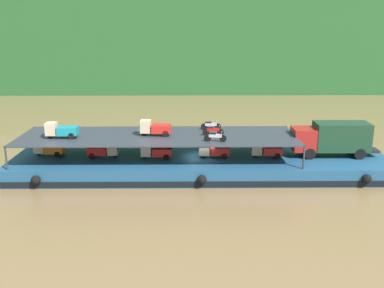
{
  "coord_description": "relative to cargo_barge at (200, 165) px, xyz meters",
  "views": [
    {
      "loc": [
        -1.15,
        -37.04,
        13.0
      ],
      "look_at": [
        -0.76,
        0.0,
        2.7
      ],
      "focal_mm": 40.05,
      "sensor_mm": 36.0,
      "label": 1
    }
  ],
  "objects": [
    {
      "name": "mini_truck_upper_stern",
      "position": [
        -12.17,
        -0.71,
        3.44
      ],
      "size": [
        2.78,
        1.26,
        1.38
      ],
      "color": "teal",
      "rests_on": "cargo_rack"
    },
    {
      "name": "cargo_rack",
      "position": [
        -3.8,
        0.02,
        2.69
      ],
      "size": [
        24.6,
        7.15,
        2.0
      ],
      "color": "#2D333D",
      "rests_on": "cargo_barge"
    },
    {
      "name": "cargo_barge",
      "position": [
        0.0,
        0.0,
        0.0
      ],
      "size": [
        33.8,
        8.58,
        1.5
      ],
      "color": "navy",
      "rests_on": "ground"
    },
    {
      "name": "mini_truck_lower_fore",
      "position": [
        1.15,
        -0.16,
        1.44
      ],
      "size": [
        2.77,
        1.25,
        1.38
      ],
      "color": "red",
      "rests_on": "cargo_barge"
    },
    {
      "name": "motorcycle_upper_port",
      "position": [
        1.16,
        -2.12,
        3.18
      ],
      "size": [
        1.89,
        0.55,
        0.87
      ],
      "color": "black",
      "rests_on": "cargo_rack"
    },
    {
      "name": "mini_truck_lower_bow",
      "position": [
        5.89,
        -0.16,
        1.44
      ],
      "size": [
        2.79,
        1.28,
        1.38
      ],
      "color": "red",
      "rests_on": "cargo_barge"
    },
    {
      "name": "motorcycle_upper_stbd",
      "position": [
        1.01,
        2.17,
        3.18
      ],
      "size": [
        1.9,
        0.55,
        0.87
      ],
      "color": "black",
      "rests_on": "cargo_rack"
    },
    {
      "name": "mini_truck_lower_aft",
      "position": [
        -8.71,
        -0.01,
        1.44
      ],
      "size": [
        2.77,
        1.25,
        1.38
      ],
      "color": "red",
      "rests_on": "cargo_barge"
    },
    {
      "name": "motorcycle_upper_centre",
      "position": [
        1.11,
        0.02,
        3.18
      ],
      "size": [
        1.9,
        0.55,
        0.87
      ],
      "color": "black",
      "rests_on": "cargo_rack"
    },
    {
      "name": "ground_plane",
      "position": [
        0.0,
        0.02,
        -0.75
      ],
      "size": [
        400.0,
        400.0,
        0.0
      ],
      "primitive_type": "plane",
      "color": "brown"
    },
    {
      "name": "mini_truck_lower_stern",
      "position": [
        -13.82,
        0.58,
        1.44
      ],
      "size": [
        2.8,
        1.3,
        1.38
      ],
      "color": "orange",
      "rests_on": "cargo_barge"
    },
    {
      "name": "covered_lorry",
      "position": [
        11.92,
        0.15,
        2.45
      ],
      "size": [
        7.88,
        2.36,
        3.1
      ],
      "color": "maroon",
      "rests_on": "cargo_barge"
    },
    {
      "name": "mini_truck_upper_mid",
      "position": [
        -4.06,
        0.07,
        3.44
      ],
      "size": [
        2.77,
        1.26,
        1.38
      ],
      "color": "red",
      "rests_on": "cargo_rack"
    },
    {
      "name": "mini_truck_lower_mid",
      "position": [
        -4.01,
        -0.44,
        1.44
      ],
      "size": [
        2.75,
        1.22,
        1.38
      ],
      "color": "red",
      "rests_on": "cargo_barge"
    }
  ]
}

